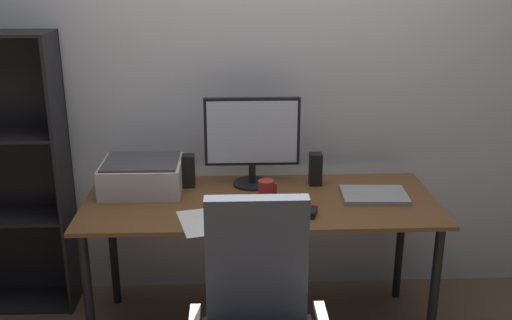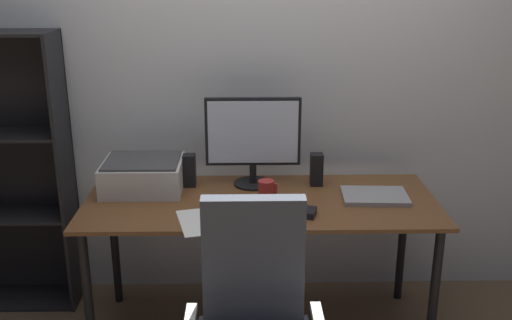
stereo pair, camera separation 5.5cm
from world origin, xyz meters
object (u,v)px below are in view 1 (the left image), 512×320
speaker_left (188,171)px  coffee_mug (266,189)px  desk (260,214)px  laptop (374,195)px  printer (142,176)px  keyboard (259,214)px  mouse (310,212)px  speaker_right (316,169)px  monitor (252,137)px

speaker_left → coffee_mug: bearing=-24.8°
desk → laptop: laptop is taller
desk → laptop: bearing=1.2°
printer → keyboard: bearing=-30.6°
desk → mouse: mouse is taller
desk → mouse: bearing=-42.1°
speaker_left → keyboard: bearing=-48.5°
keyboard → speaker_right: speaker_right is taller
mouse → coffee_mug: (-0.19, 0.22, 0.03)m
keyboard → printer: size_ratio=0.72×
speaker_left → speaker_right: bearing=0.0°
desk → speaker_left: 0.45m
monitor → mouse: 0.54m
keyboard → mouse: bearing=-0.8°
desk → laptop: 0.57m
speaker_right → printer: (-0.89, -0.05, -0.00)m
speaker_left → mouse: bearing=-34.5°
mouse → monitor: bearing=138.4°
laptop → printer: bearing=175.9°
coffee_mug → speaker_left: (-0.39, 0.18, 0.04)m
monitor → coffee_mug: size_ratio=5.22×
monitor → keyboard: (0.02, -0.40, -0.25)m
mouse → keyboard: bearing=-165.5°
monitor → laptop: bearing=-18.3°
desk → coffee_mug: size_ratio=18.46×
speaker_left → desk: bearing=-29.1°
speaker_right → coffee_mug: bearing=-145.8°
desk → keyboard: 0.21m
monitor → speaker_left: (-0.33, -0.01, -0.18)m
desk → speaker_left: speaker_left is taller
monitor → speaker_right: size_ratio=2.88×
keyboard → printer: (-0.58, 0.34, 0.07)m
monitor → speaker_right: 0.38m
coffee_mug → laptop: bearing=-0.9°
laptop → mouse: bearing=-145.9°
desk → laptop: (0.57, 0.01, 0.09)m
laptop → speaker_right: bearing=147.5°
monitor → coffee_mug: monitor is taller
mouse → speaker_left: bearing=162.2°
keyboard → speaker_right: size_ratio=1.71×
speaker_right → printer: bearing=-176.8°
keyboard → speaker_left: (-0.35, 0.39, 0.08)m
coffee_mug → speaker_left: speaker_left is taller
coffee_mug → laptop: coffee_mug is taller
laptop → desk: bearing=-175.9°
coffee_mug → speaker_left: 0.44m
printer → monitor: bearing=5.9°
desk → monitor: 0.40m
mouse → coffee_mug: size_ratio=1.02×
desk → printer: size_ratio=4.33×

